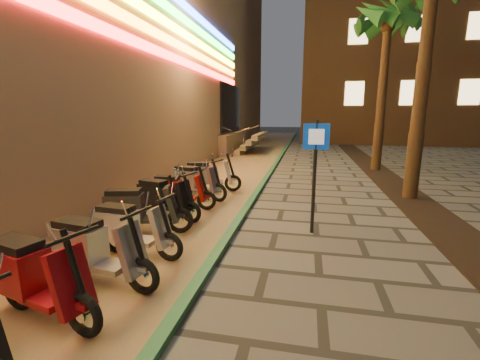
% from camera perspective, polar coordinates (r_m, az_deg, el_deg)
% --- Properties ---
extents(ground, '(120.00, 120.00, 0.00)m').
position_cam_1_polar(ground, '(3.91, 1.03, -26.83)').
color(ground, '#474442').
rests_on(ground, ground).
extents(parking_strip, '(3.40, 60.00, 0.01)m').
position_cam_1_polar(parking_strip, '(13.61, -1.85, 1.36)').
color(parking_strip, '#8C7251').
rests_on(parking_strip, ground).
extents(green_curb, '(0.18, 60.00, 0.10)m').
position_cam_1_polar(green_curb, '(13.31, 5.29, 1.28)').
color(green_curb, '#26673E').
rests_on(green_curb, ground).
extents(planting_strip, '(1.20, 40.00, 0.02)m').
position_cam_1_polar(planting_strip, '(8.90, 31.37, -5.91)').
color(planting_strip, black).
rests_on(planting_strip, ground).
extents(apartment_block, '(18.00, 16.06, 25.00)m').
position_cam_1_polar(apartment_block, '(37.39, 27.31, 26.06)').
color(apartment_block, brown).
rests_on(apartment_block, ground).
extents(palm_d, '(2.97, 3.02, 7.16)m').
position_cam_1_polar(palm_d, '(15.71, 24.79, 23.56)').
color(palm_d, '#472D19').
rests_on(palm_d, ground).
extents(pedestrian_sign, '(0.51, 0.11, 2.32)m').
position_cam_1_polar(pedestrian_sign, '(6.59, 13.19, 3.24)').
color(pedestrian_sign, black).
rests_on(pedestrian_sign, ground).
extents(scooter_4, '(1.76, 0.84, 1.24)m').
position_cam_1_polar(scooter_4, '(4.69, -32.95, -14.14)').
color(scooter_4, black).
rests_on(scooter_4, ground).
extents(scooter_5, '(1.74, 0.71, 1.22)m').
position_cam_1_polar(scooter_5, '(5.15, -24.54, -11.15)').
color(scooter_5, black).
rests_on(scooter_5, ground).
extents(scooter_6, '(1.63, 0.61, 1.15)m').
position_cam_1_polar(scooter_6, '(5.93, -19.09, -8.07)').
color(scooter_6, black).
rests_on(scooter_6, ground).
extents(scooter_7, '(1.75, 0.87, 1.24)m').
position_cam_1_polar(scooter_7, '(6.88, -17.62, -4.90)').
color(scooter_7, black).
rests_on(scooter_7, ground).
extents(scooter_8, '(1.67, 0.81, 1.18)m').
position_cam_1_polar(scooter_8, '(7.76, -13.59, -3.01)').
color(scooter_8, black).
rests_on(scooter_8, ground).
extents(scooter_9, '(1.62, 0.58, 1.14)m').
position_cam_1_polar(scooter_9, '(8.45, -11.11, -1.84)').
color(scooter_9, black).
rests_on(scooter_9, ground).
extents(scooter_10, '(1.72, 0.86, 1.21)m').
position_cam_1_polar(scooter_10, '(9.42, -8.11, -0.15)').
color(scooter_10, black).
rests_on(scooter_10, ground).
extents(scooter_11, '(1.75, 0.82, 1.23)m').
position_cam_1_polar(scooter_11, '(10.21, -5.93, 0.87)').
color(scooter_11, black).
rests_on(scooter_11, ground).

